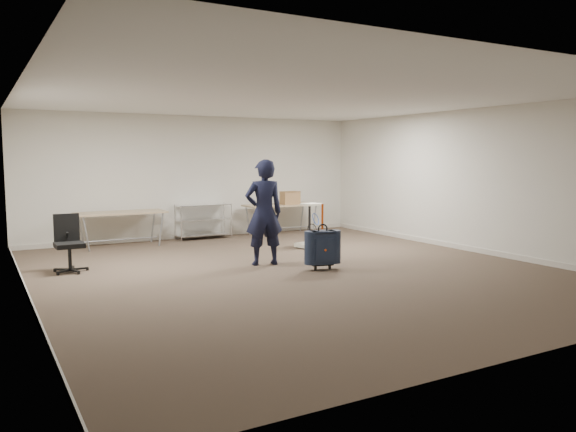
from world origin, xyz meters
TOP-DOWN VIEW (x-y plane):
  - ground at (0.00, 0.00)m, footprint 9.00×9.00m
  - room_shell at (0.00, 1.38)m, footprint 8.00×9.00m
  - folding_table_left at (-1.90, 3.95)m, footprint 1.80×0.75m
  - folding_table_right at (1.90, 3.95)m, footprint 1.80×0.75m
  - wire_shelf at (0.00, 4.20)m, footprint 1.22×0.47m
  - person at (-0.20, 0.74)m, footprint 0.73×0.55m
  - suitcase at (0.44, -0.14)m, footprint 0.44×0.31m
  - office_chair at (-3.24, 1.75)m, footprint 0.57×0.57m
  - equipment_cart at (1.46, 1.87)m, footprint 0.60×0.60m
  - cardboard_box at (2.08, 3.86)m, footprint 0.43×0.33m

SIDE VIEW (x-z plane):
  - ground at x=0.00m, z-range 0.00..0.00m
  - room_shell at x=0.00m, z-range -4.45..4.55m
  - equipment_cart at x=1.46m, z-range -0.22..0.70m
  - office_chair at x=-3.24m, z-range -0.18..0.75m
  - suitcase at x=0.44m, z-range -0.17..0.92m
  - wire_shelf at x=0.00m, z-range 0.04..0.84m
  - folding_table_left at x=-1.90m, z-range 0.31..1.04m
  - folding_table_right at x=1.90m, z-range 0.31..1.04m
  - cardboard_box at x=2.08m, z-range 0.73..1.04m
  - person at x=-0.20m, z-range 0.00..1.82m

